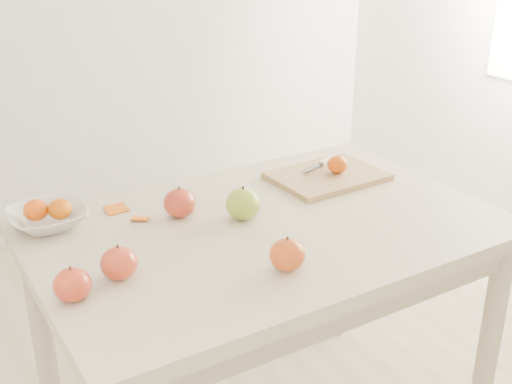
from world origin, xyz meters
TOP-DOWN VIEW (x-y plane):
  - table at (0.00, 0.00)m, footprint 1.20×0.80m
  - cutting_board at (0.33, 0.16)m, footprint 0.34×0.25m
  - board_tangerine at (0.36, 0.15)m, footprint 0.06×0.06m
  - fruit_bowl at (-0.49, 0.28)m, footprint 0.20×0.20m
  - bowl_tangerine_near at (-0.52, 0.29)m, footprint 0.06×0.06m
  - bowl_tangerine_far at (-0.46, 0.26)m, footprint 0.06×0.06m
  - orange_peel_a at (-0.31, 0.28)m, footprint 0.06×0.05m
  - orange_peel_b at (-0.27, 0.19)m, footprint 0.06×0.05m
  - paring_knife at (0.37, 0.23)m, footprint 0.17×0.07m
  - apple_green at (-0.04, 0.06)m, footprint 0.09×0.09m
  - apple_red_b at (-0.43, -0.07)m, footprint 0.08×0.08m
  - apple_red_c at (-0.09, -0.23)m, footprint 0.08×0.08m
  - apple_red_d at (-0.54, -0.10)m, footprint 0.08×0.08m
  - apple_red_a at (-0.17, 0.15)m, footprint 0.09×0.09m

SIDE VIEW (x-z plane):
  - table at x=0.00m, z-range 0.28..1.03m
  - orange_peel_a at x=-0.31m, z-range 0.75..0.76m
  - orange_peel_b at x=-0.27m, z-range 0.75..0.76m
  - cutting_board at x=0.33m, z-range 0.75..0.77m
  - fruit_bowl at x=-0.49m, z-range 0.75..0.80m
  - paring_knife at x=0.37m, z-range 0.77..0.78m
  - apple_red_d at x=-0.54m, z-range 0.75..0.82m
  - apple_red_c at x=-0.09m, z-range 0.75..0.82m
  - apple_red_b at x=-0.43m, z-range 0.75..0.82m
  - apple_red_a at x=-0.17m, z-range 0.75..0.83m
  - apple_green at x=-0.04m, z-range 0.75..0.83m
  - board_tangerine at x=0.36m, z-range 0.77..0.82m
  - bowl_tangerine_far at x=-0.46m, z-range 0.77..0.83m
  - bowl_tangerine_near at x=-0.52m, z-range 0.77..0.83m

